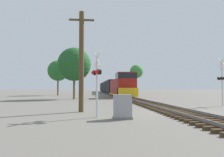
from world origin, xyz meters
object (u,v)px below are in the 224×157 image
(relay_cabinet, at_px, (123,107))
(tree_mid_background, at_px, (58,71))
(crossing_signal_far, at_px, (222,79))
(freight_train, at_px, (109,87))
(crossing_signal_near, at_px, (97,77))
(tree_deep_background, at_px, (137,71))
(utility_pole, at_px, (81,60))
(tree_far_right, at_px, (74,64))

(relay_cabinet, xyz_separation_m, tree_mid_background, (-9.35, 39.01, 5.00))
(crossing_signal_far, relative_size, tree_mid_background, 0.57)
(freight_train, bearing_deg, tree_mid_background, -123.14)
(crossing_signal_near, relative_size, tree_deep_background, 0.42)
(freight_train, bearing_deg, utility_pole, -96.63)
(crossing_signal_far, bearing_deg, relay_cabinet, 110.79)
(crossing_signal_far, xyz_separation_m, tree_deep_background, (2.14, 49.45, 4.47))
(crossing_signal_far, relative_size, tree_deep_background, 0.50)
(relay_cabinet, relative_size, tree_far_right, 0.17)
(relay_cabinet, height_order, utility_pole, utility_pole)
(relay_cabinet, relative_size, utility_pole, 0.19)
(crossing_signal_far, bearing_deg, utility_pole, 91.51)
(crossing_signal_far, distance_m, tree_deep_background, 49.70)
(utility_pole, xyz_separation_m, tree_mid_background, (-6.93, 35.24, 1.98))
(crossing_signal_far, bearing_deg, freight_train, -7.74)
(freight_train, height_order, tree_deep_background, tree_deep_background)
(freight_train, relative_size, utility_pole, 10.61)
(crossing_signal_near, distance_m, tree_deep_background, 58.17)
(tree_deep_background, bearing_deg, freight_train, 163.64)
(crossing_signal_near, distance_m, tree_far_right, 21.41)
(relay_cabinet, distance_m, utility_pole, 5.40)
(crossing_signal_near, relative_size, tree_mid_background, 0.48)
(freight_train, xyz_separation_m, crossing_signal_near, (-5.47, -58.78, 0.36))
(freight_train, relative_size, crossing_signal_far, 16.73)
(utility_pole, bearing_deg, tree_mid_background, 101.13)
(crossing_signal_near, bearing_deg, crossing_signal_far, 100.67)
(utility_pole, relative_size, tree_mid_background, 0.89)
(crossing_signal_near, distance_m, relay_cabinet, 2.33)
(relay_cabinet, relative_size, tree_mid_background, 0.17)
(crossing_signal_far, bearing_deg, crossing_signal_near, 104.72)
(tree_deep_background, bearing_deg, crossing_signal_far, -92.48)
(relay_cabinet, bearing_deg, tree_deep_background, 77.43)
(freight_train, xyz_separation_m, crossing_signal_far, (6.50, -51.99, 0.55))
(freight_train, height_order, relay_cabinet, freight_train)
(freight_train, xyz_separation_m, tree_far_right, (-8.41, -37.78, 3.32))
(freight_train, bearing_deg, crossing_signal_near, -95.32)
(tree_deep_background, bearing_deg, relay_cabinet, -102.57)
(tree_far_right, relative_size, tree_deep_background, 0.86)
(tree_far_right, bearing_deg, freight_train, 77.45)
(freight_train, bearing_deg, crossing_signal_far, -82.88)
(crossing_signal_far, bearing_deg, tree_deep_background, -17.34)
(crossing_signal_near, bearing_deg, relay_cabinet, 41.73)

